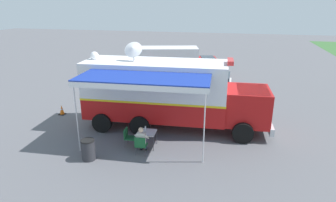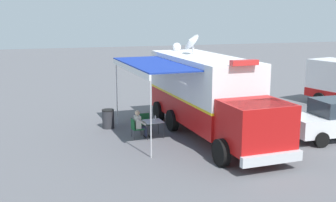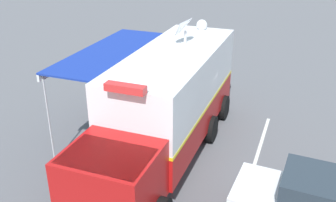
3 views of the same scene
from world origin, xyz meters
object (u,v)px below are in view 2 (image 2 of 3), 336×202
(folding_chair_beside_table, at_px, (145,121))
(seated_responder, at_px, (139,123))
(folding_table, at_px, (153,122))
(trash_bin, at_px, (108,119))
(folding_chair_at_table, at_px, (135,127))
(command_truck, at_px, (208,93))
(water_bottle, at_px, (155,118))
(traffic_cone, at_px, (171,101))
(car_behind_truck, at_px, (336,119))

(folding_chair_beside_table, height_order, seated_responder, seated_responder)
(seated_responder, bearing_deg, folding_table, 175.17)
(folding_table, xyz_separation_m, folding_chair_beside_table, (0.15, -0.85, -0.16))
(trash_bin, bearing_deg, folding_chair_at_table, 113.31)
(command_truck, relative_size, trash_bin, 10.56)
(folding_table, height_order, folding_chair_beside_table, folding_chair_beside_table)
(folding_table, xyz_separation_m, water_bottle, (-0.14, -0.11, 0.16))
(seated_responder, bearing_deg, command_truck, 169.62)
(command_truck, distance_m, traffic_cone, 6.81)
(car_behind_truck, bearing_deg, folding_chair_at_table, -17.47)
(seated_responder, bearing_deg, folding_chair_beside_table, -119.96)
(command_truck, distance_m, seated_responder, 3.33)
(trash_bin, bearing_deg, seated_responder, 117.78)
(command_truck, bearing_deg, folding_table, -11.76)
(trash_bin, relative_size, car_behind_truck, 0.22)
(water_bottle, bearing_deg, car_behind_truck, 160.00)
(command_truck, distance_m, trash_bin, 5.04)
(traffic_cone, bearing_deg, trash_bin, 42.42)
(seated_responder, bearing_deg, water_bottle, -175.36)
(seated_responder, bearing_deg, car_behind_truck, 162.09)
(command_truck, distance_m, car_behind_truck, 5.66)
(folding_table, distance_m, folding_chair_at_table, 0.82)
(water_bottle, xyz_separation_m, folding_chair_at_table, (0.94, 0.07, -0.32))
(car_behind_truck, bearing_deg, traffic_cone, -60.99)
(traffic_cone, distance_m, car_behind_truck, 9.95)
(folding_table, height_order, traffic_cone, folding_table)
(folding_chair_beside_table, relative_size, car_behind_truck, 0.21)
(folding_table, xyz_separation_m, car_behind_truck, (-7.56, 2.59, 0.21))
(command_truck, bearing_deg, trash_bin, -32.18)
(water_bottle, bearing_deg, folding_chair_beside_table, -68.64)
(water_bottle, bearing_deg, trash_bin, -47.18)
(folding_chair_at_table, bearing_deg, seated_responder, -176.97)
(car_behind_truck, bearing_deg, folding_chair_beside_table, -24.04)
(trash_bin, distance_m, traffic_cone, 5.98)
(folding_table, relative_size, car_behind_truck, 0.20)
(water_bottle, height_order, folding_chair_at_table, water_bottle)
(water_bottle, distance_m, folding_chair_at_table, 0.99)
(folding_chair_at_table, bearing_deg, folding_chair_beside_table, -128.76)
(folding_table, height_order, folding_chair_at_table, folding_chair_at_table)
(folding_chair_at_table, distance_m, traffic_cone, 7.02)
(command_truck, height_order, traffic_cone, command_truck)
(water_bottle, distance_m, trash_bin, 2.69)
(folding_chair_beside_table, height_order, traffic_cone, folding_chair_beside_table)
(command_truck, relative_size, seated_responder, 7.68)
(seated_responder, height_order, car_behind_truck, car_behind_truck)
(folding_chair_beside_table, xyz_separation_m, trash_bin, (1.52, -1.21, -0.06))
(traffic_cone, relative_size, car_behind_truck, 0.14)
(command_truck, xyz_separation_m, traffic_cone, (-0.34, -6.60, -1.66))
(folding_chair_at_table, relative_size, traffic_cone, 1.50)
(folding_table, distance_m, water_bottle, 0.24)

